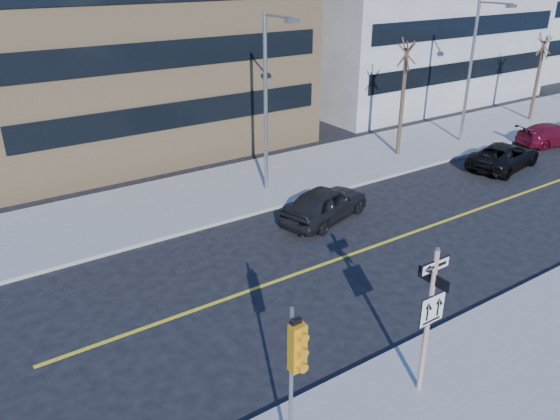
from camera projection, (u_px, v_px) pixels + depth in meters
ground at (354, 341)px, 15.87m from camera, size 120.00×120.00×0.00m
far_sidewalk at (447, 137)px, 34.02m from camera, size 66.00×6.00×0.15m
road_centerline at (496, 203)px, 24.97m from camera, size 40.00×0.14×0.01m
sign_pole at (429, 314)px, 12.96m from camera, size 0.92×0.92×4.06m
traffic_signal at (296, 360)px, 10.58m from camera, size 0.32×0.45×4.00m
parked_car_a at (325, 204)px, 23.01m from camera, size 3.01×4.81×1.53m
parked_car_c at (504, 156)px, 28.97m from camera, size 3.06×5.17×1.35m
parked_car_d at (552, 135)px, 32.61m from camera, size 2.88×4.75×1.29m
streetlight_a at (268, 94)px, 24.05m from camera, size 0.55×2.25×8.00m
streetlight_b at (474, 64)px, 31.14m from camera, size 0.55×2.25×8.00m
street_tree_west at (406, 56)px, 28.70m from camera, size 1.80×1.80×6.35m
street_tree_east at (543, 47)px, 35.75m from camera, size 1.80×1.80×5.75m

